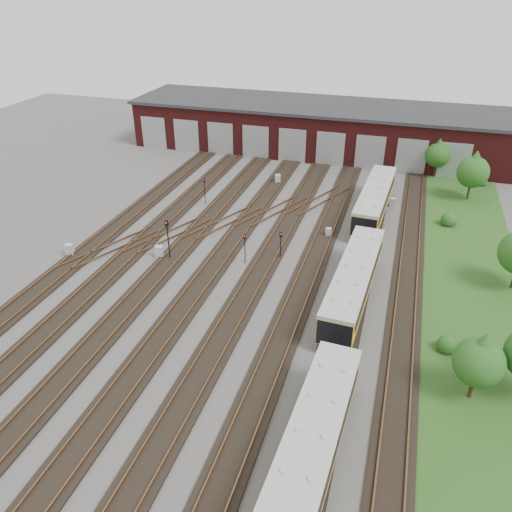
% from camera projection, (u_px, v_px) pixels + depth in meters
% --- Properties ---
extents(ground, '(120.00, 120.00, 0.00)m').
position_uv_depth(ground, '(210.00, 310.00, 37.48)').
color(ground, '#4E4C48').
rests_on(ground, ground).
extents(track_network, '(30.40, 70.00, 0.33)m').
position_uv_depth(track_network, '(211.00, 304.00, 37.96)').
color(track_network, black).
rests_on(track_network, ground).
extents(maintenance_shed, '(51.00, 12.50, 6.35)m').
position_uv_depth(maintenance_shed, '(317.00, 127.00, 68.93)').
color(maintenance_shed, '#4B1213').
rests_on(maintenance_shed, ground).
extents(grass_verge, '(8.00, 55.00, 0.05)m').
position_uv_depth(grass_verge, '(471.00, 281.00, 40.87)').
color(grass_verge, '#264B19').
rests_on(grass_verge, ground).
extents(metro_train, '(3.18, 45.75, 2.82)m').
position_uv_depth(metro_train, '(354.00, 282.00, 37.53)').
color(metro_train, black).
rests_on(metro_train, ground).
extents(signal_mast_0, '(0.22, 0.21, 2.95)m').
position_uv_depth(signal_mast_0, '(205.00, 188.00, 53.35)').
color(signal_mast_0, black).
rests_on(signal_mast_0, ground).
extents(signal_mast_1, '(0.30, 0.28, 3.78)m').
position_uv_depth(signal_mast_1, '(168.00, 235.00, 42.84)').
color(signal_mast_1, black).
rests_on(signal_mast_1, ground).
extents(signal_mast_2, '(0.26, 0.25, 2.59)m').
position_uv_depth(signal_mast_2, '(281.00, 242.00, 43.29)').
color(signal_mast_2, black).
rests_on(signal_mast_2, ground).
extents(signal_mast_3, '(0.24, 0.23, 2.78)m').
position_uv_depth(signal_mast_3, '(245.00, 245.00, 42.58)').
color(signal_mast_3, black).
rests_on(signal_mast_3, ground).
extents(relay_cabinet_0, '(0.75, 0.66, 1.11)m').
position_uv_depth(relay_cabinet_0, '(70.00, 250.00, 44.31)').
color(relay_cabinet_0, '#B3B6B8').
rests_on(relay_cabinet_0, ground).
extents(relay_cabinet_1, '(0.75, 0.68, 1.06)m').
position_uv_depth(relay_cabinet_1, '(278.00, 179.00, 59.33)').
color(relay_cabinet_1, '#B3B6B8').
rests_on(relay_cabinet_1, ground).
extents(relay_cabinet_2, '(0.75, 0.66, 1.09)m').
position_uv_depth(relay_cabinet_2, '(159.00, 252.00, 44.07)').
color(relay_cabinet_2, '#B3B6B8').
rests_on(relay_cabinet_2, ground).
extents(relay_cabinet_3, '(0.63, 0.57, 0.90)m').
position_uv_depth(relay_cabinet_3, '(328.00, 232.00, 47.47)').
color(relay_cabinet_3, '#B3B6B8').
rests_on(relay_cabinet_3, ground).
extents(relay_cabinet_4, '(0.61, 0.53, 0.94)m').
position_uv_depth(relay_cabinet_4, '(393.00, 202.00, 53.55)').
color(relay_cabinet_4, '#B3B6B8').
rests_on(relay_cabinet_4, ground).
extents(tree_0, '(2.95, 2.95, 4.88)m').
position_uv_depth(tree_0, '(438.00, 152.00, 59.78)').
color(tree_0, black).
rests_on(tree_0, ground).
extents(tree_1, '(3.39, 3.39, 5.63)m').
position_uv_depth(tree_1, '(474.00, 169.00, 53.54)').
color(tree_1, black).
rests_on(tree_1, ground).
extents(tree_3, '(2.92, 2.92, 4.84)m').
position_uv_depth(tree_3, '(480.00, 358.00, 28.30)').
color(tree_3, black).
rests_on(tree_3, ground).
extents(bush_0, '(1.35, 1.35, 1.35)m').
position_uv_depth(bush_0, '(448.00, 343.00, 33.16)').
color(bush_0, '#1D4B15').
rests_on(bush_0, ground).
extents(bush_1, '(1.56, 1.56, 1.56)m').
position_uv_depth(bush_1, '(449.00, 218.00, 49.45)').
color(bush_1, '#1D4B15').
rests_on(bush_1, ground).
extents(bush_2, '(1.27, 1.27, 1.27)m').
position_uv_depth(bush_2, '(482.00, 181.00, 58.58)').
color(bush_2, '#1D4B15').
rests_on(bush_2, ground).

